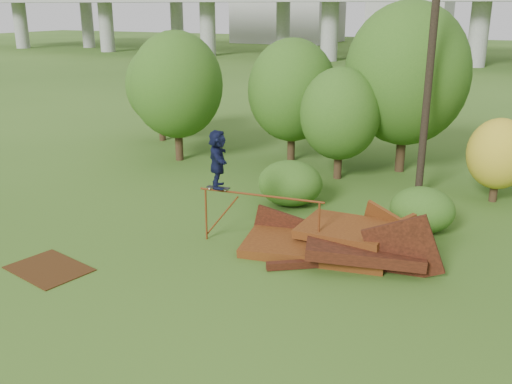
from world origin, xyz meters
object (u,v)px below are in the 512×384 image
at_px(skater, 218,159).
at_px(flat_plate, 49,269).
at_px(scrap_pile, 336,243).
at_px(utility_pole, 431,51).

height_order(skater, flat_plate, skater).
bearing_deg(scrap_pile, skater, -170.11).
bearing_deg(utility_pole, flat_plate, -125.93).
height_order(flat_plate, utility_pole, utility_pole).
distance_m(flat_plate, utility_pole, 14.51).
bearing_deg(skater, flat_plate, 109.12).
bearing_deg(utility_pole, scrap_pile, -99.92).
relative_size(scrap_pile, flat_plate, 2.74).
relative_size(skater, flat_plate, 0.80).
bearing_deg(skater, utility_pole, -62.80).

